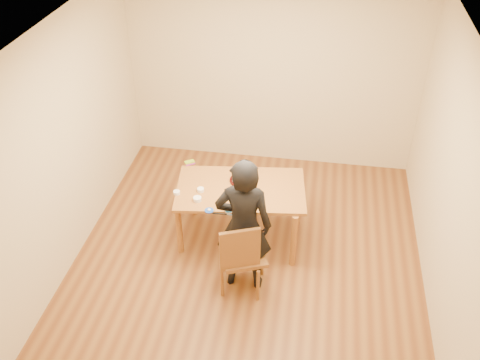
% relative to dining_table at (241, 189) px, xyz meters
% --- Properties ---
extents(room_shell, '(4.00, 4.50, 2.70)m').
position_rel_dining_table_xyz_m(room_shell, '(0.14, -0.06, 0.62)').
color(room_shell, brown).
rests_on(room_shell, ground).
extents(dining_table, '(1.57, 1.05, 0.04)m').
position_rel_dining_table_xyz_m(dining_table, '(0.00, 0.00, 0.00)').
color(dining_table, brown).
rests_on(dining_table, floor).
extents(dining_chair, '(0.59, 0.59, 0.04)m').
position_rel_dining_table_xyz_m(dining_chair, '(0.15, -0.78, -0.28)').
color(dining_chair, brown).
rests_on(dining_chair, floor).
extents(cake_plate, '(0.27, 0.27, 0.02)m').
position_rel_dining_table_xyz_m(cake_plate, '(-0.02, 0.14, 0.03)').
color(cake_plate, red).
rests_on(cake_plate, dining_table).
extents(cake, '(0.22, 0.22, 0.07)m').
position_rel_dining_table_xyz_m(cake, '(-0.02, 0.14, 0.07)').
color(cake, white).
rests_on(cake, cake_plate).
extents(frosting_dome, '(0.21, 0.21, 0.03)m').
position_rel_dining_table_xyz_m(frosting_dome, '(-0.02, 0.14, 0.12)').
color(frosting_dome, white).
rests_on(frosting_dome, cake).
extents(frosting_tub, '(0.08, 0.08, 0.08)m').
position_rel_dining_table_xyz_m(frosting_tub, '(-0.06, -0.44, 0.06)').
color(frosting_tub, white).
rests_on(frosting_tub, dining_table).
extents(frosting_lid, '(0.10, 0.10, 0.01)m').
position_rel_dining_table_xyz_m(frosting_lid, '(-0.27, -0.46, 0.02)').
color(frosting_lid, '#1A41AC').
rests_on(frosting_lid, dining_table).
extents(frosting_dollop, '(0.04, 0.04, 0.02)m').
position_rel_dining_table_xyz_m(frosting_dollop, '(-0.27, -0.46, 0.04)').
color(frosting_dollop, white).
rests_on(frosting_dollop, frosting_lid).
extents(ramekin_green, '(0.09, 0.09, 0.04)m').
position_rel_dining_table_xyz_m(ramekin_green, '(-0.44, -0.31, 0.04)').
color(ramekin_green, white).
rests_on(ramekin_green, dining_table).
extents(ramekin_yellow, '(0.08, 0.08, 0.04)m').
position_rel_dining_table_xyz_m(ramekin_yellow, '(-0.44, -0.13, 0.04)').
color(ramekin_yellow, white).
rests_on(ramekin_yellow, dining_table).
extents(ramekin_multi, '(0.08, 0.08, 0.04)m').
position_rel_dining_table_xyz_m(ramekin_multi, '(-0.70, -0.22, 0.04)').
color(ramekin_multi, white).
rests_on(ramekin_multi, dining_table).
extents(candy_box_pink, '(0.13, 0.11, 0.02)m').
position_rel_dining_table_xyz_m(candy_box_pink, '(-0.70, 0.39, 0.03)').
color(candy_box_pink, '#DB338F').
rests_on(candy_box_pink, dining_table).
extents(candy_box_green, '(0.13, 0.12, 0.02)m').
position_rel_dining_table_xyz_m(candy_box_green, '(-0.70, 0.40, 0.05)').
color(candy_box_green, green).
rests_on(candy_box_green, candy_box_pink).
extents(spatula, '(0.16, 0.02, 0.01)m').
position_rel_dining_table_xyz_m(spatula, '(-0.15, -0.50, 0.02)').
color(spatula, black).
rests_on(spatula, dining_table).
extents(person, '(0.60, 0.40, 1.63)m').
position_rel_dining_table_xyz_m(person, '(0.15, -0.73, 0.08)').
color(person, black).
rests_on(person, floor).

